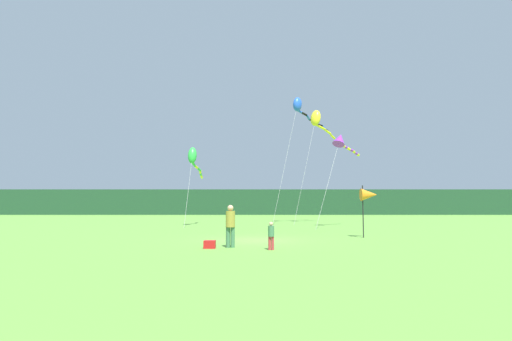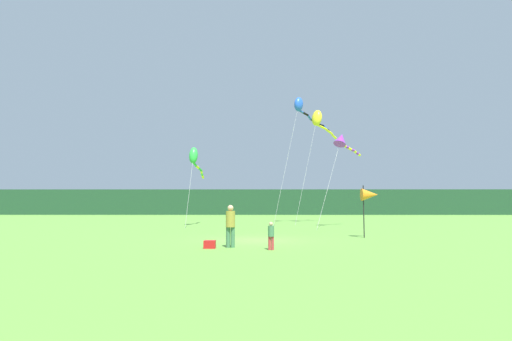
% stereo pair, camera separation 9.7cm
% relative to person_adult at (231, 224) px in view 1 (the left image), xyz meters
% --- Properties ---
extents(ground_plane, '(120.00, 120.00, 0.00)m').
position_rel_person_adult_xyz_m(ground_plane, '(1.05, 3.44, -1.02)').
color(ground_plane, '#5B9338').
extents(distant_treeline, '(108.00, 3.80, 4.04)m').
position_rel_person_adult_xyz_m(distant_treeline, '(1.05, 48.44, 1.00)').
color(distant_treeline, '#1E4228').
rests_on(distant_treeline, ground).
extents(person_adult, '(0.40, 0.40, 1.82)m').
position_rel_person_adult_xyz_m(person_adult, '(0.00, 0.00, 0.00)').
color(person_adult, '#3F724C').
rests_on(person_adult, ground).
extents(person_child, '(0.25, 0.25, 1.14)m').
position_rel_person_adult_xyz_m(person_child, '(1.72, -0.88, -0.38)').
color(person_child, '#B23338').
rests_on(person_child, ground).
extents(cooler_box, '(0.50, 0.39, 0.33)m').
position_rel_person_adult_xyz_m(cooler_box, '(-0.85, -0.30, -0.85)').
color(cooler_box, red).
rests_on(cooler_box, ground).
extents(banner_flag_pole, '(0.90, 0.70, 2.88)m').
position_rel_person_adult_xyz_m(banner_flag_pole, '(7.36, 4.88, 1.32)').
color(banner_flag_pole, black).
rests_on(banner_flag_pole, ground).
extents(kite_yellow, '(4.79, 5.61, 10.70)m').
position_rel_person_adult_xyz_m(kite_yellow, '(6.85, 19.99, 8.71)').
color(kite_yellow, '#B2B2B2').
rests_on(kite_yellow, ground).
extents(kite_blue, '(6.16, 7.46, 11.83)m').
position_rel_person_adult_xyz_m(kite_blue, '(5.30, 19.79, 9.80)').
color(kite_blue, '#B2B2B2').
rests_on(kite_blue, ground).
extents(kite_green, '(0.86, 6.80, 6.60)m').
position_rel_person_adult_xyz_m(kite_green, '(-4.12, 15.98, 4.59)').
color(kite_green, '#B2B2B2').
rests_on(kite_green, ground).
extents(kite_purple, '(4.54, 5.12, 7.59)m').
position_rel_person_adult_xyz_m(kite_purple, '(7.86, 14.25, 5.83)').
color(kite_purple, '#B2B2B2').
rests_on(kite_purple, ground).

